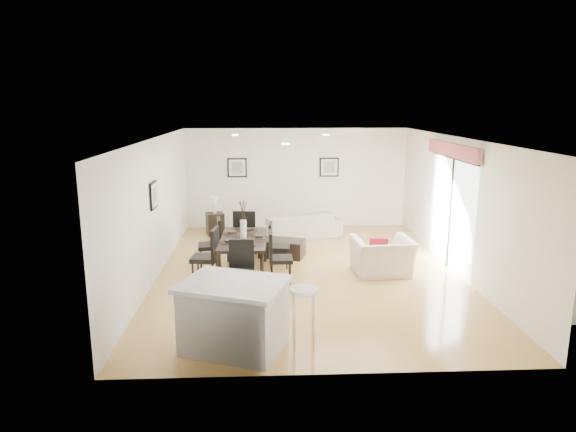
{
  "coord_description": "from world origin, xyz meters",
  "views": [
    {
      "loc": [
        -0.87,
        -9.87,
        3.36
      ],
      "look_at": [
        -0.39,
        0.4,
        1.09
      ],
      "focal_mm": 32.0,
      "sensor_mm": 36.0,
      "label": 1
    }
  ],
  "objects_px": {
    "dining_table": "(244,242)",
    "dining_chair_efar": "(275,243)",
    "sofa": "(295,225)",
    "dining_chair_wfar": "(214,240)",
    "dining_chair_foot": "(245,231)",
    "dining_chair_wnear": "(209,252)",
    "side_table": "(215,224)",
    "armchair": "(382,256)",
    "kitchen_island": "(234,315)",
    "dining_chair_enear": "(276,254)",
    "bar_stool": "(304,297)",
    "coffee_table": "(282,248)",
    "dining_chair_head": "(241,265)"
  },
  "relations": [
    {
      "from": "armchair",
      "to": "kitchen_island",
      "type": "height_order",
      "value": "kitchen_island"
    },
    {
      "from": "dining_chair_head",
      "to": "dining_chair_wnear",
      "type": "bearing_deg",
      "value": 135.2
    },
    {
      "from": "dining_chair_wfar",
      "to": "kitchen_island",
      "type": "bearing_deg",
      "value": 2.4
    },
    {
      "from": "dining_chair_enear",
      "to": "kitchen_island",
      "type": "xyz_separation_m",
      "value": [
        -0.65,
        -2.73,
        -0.06
      ]
    },
    {
      "from": "armchair",
      "to": "kitchen_island",
      "type": "relative_size",
      "value": 0.67
    },
    {
      "from": "dining_chair_enear",
      "to": "dining_chair_head",
      "type": "height_order",
      "value": "dining_chair_head"
    },
    {
      "from": "dining_chair_wfar",
      "to": "dining_chair_wnear",
      "type": "bearing_deg",
      "value": -7.06
    },
    {
      "from": "dining_chair_foot",
      "to": "coffee_table",
      "type": "distance_m",
      "value": 0.92
    },
    {
      "from": "dining_chair_foot",
      "to": "kitchen_island",
      "type": "bearing_deg",
      "value": 95.52
    },
    {
      "from": "dining_chair_foot",
      "to": "side_table",
      "type": "distance_m",
      "value": 2.32
    },
    {
      "from": "side_table",
      "to": "bar_stool",
      "type": "height_order",
      "value": "bar_stool"
    },
    {
      "from": "dining_table",
      "to": "dining_chair_head",
      "type": "distance_m",
      "value": 1.12
    },
    {
      "from": "sofa",
      "to": "dining_chair_wfar",
      "type": "relative_size",
      "value": 2.18
    },
    {
      "from": "armchair",
      "to": "dining_chair_foot",
      "type": "bearing_deg",
      "value": -27.98
    },
    {
      "from": "dining_chair_enear",
      "to": "bar_stool",
      "type": "bearing_deg",
      "value": -173.8
    },
    {
      "from": "dining_chair_wnear",
      "to": "side_table",
      "type": "relative_size",
      "value": 1.88
    },
    {
      "from": "coffee_table",
      "to": "kitchen_island",
      "type": "relative_size",
      "value": 0.57
    },
    {
      "from": "dining_table",
      "to": "dining_chair_efar",
      "type": "distance_m",
      "value": 0.8
    },
    {
      "from": "dining_chair_wfar",
      "to": "dining_chair_foot",
      "type": "height_order",
      "value": "dining_chair_foot"
    },
    {
      "from": "dining_chair_wfar",
      "to": "dining_table",
      "type": "bearing_deg",
      "value": 46.61
    },
    {
      "from": "dining_chair_head",
      "to": "kitchen_island",
      "type": "height_order",
      "value": "dining_chair_head"
    },
    {
      "from": "dining_table",
      "to": "coffee_table",
      "type": "relative_size",
      "value": 1.91
    },
    {
      "from": "dining_chair_wnear",
      "to": "dining_chair_foot",
      "type": "height_order",
      "value": "dining_chair_foot"
    },
    {
      "from": "sofa",
      "to": "armchair",
      "type": "bearing_deg",
      "value": 99.0
    },
    {
      "from": "sofa",
      "to": "armchair",
      "type": "distance_m",
      "value": 3.32
    },
    {
      "from": "dining_chair_wnear",
      "to": "dining_chair_enear",
      "type": "bearing_deg",
      "value": 98.32
    },
    {
      "from": "sofa",
      "to": "kitchen_island",
      "type": "xyz_separation_m",
      "value": [
        -1.21,
        -5.99,
        0.16
      ]
    },
    {
      "from": "sofa",
      "to": "dining_chair_efar",
      "type": "xyz_separation_m",
      "value": [
        -0.56,
        -2.36,
        0.19
      ]
    },
    {
      "from": "dining_chair_wnear",
      "to": "side_table",
      "type": "bearing_deg",
      "value": -168.54
    },
    {
      "from": "dining_table",
      "to": "dining_chair_foot",
      "type": "bearing_deg",
      "value": 92.27
    },
    {
      "from": "side_table",
      "to": "dining_chair_wfar",
      "type": "bearing_deg",
      "value": -85.14
    },
    {
      "from": "sofa",
      "to": "dining_chair_foot",
      "type": "relative_size",
      "value": 2.1
    },
    {
      "from": "dining_chair_foot",
      "to": "kitchen_island",
      "type": "height_order",
      "value": "dining_chair_foot"
    },
    {
      "from": "dining_chair_wnear",
      "to": "side_table",
      "type": "xyz_separation_m",
      "value": [
        -0.24,
        3.7,
        -0.31
      ]
    },
    {
      "from": "armchair",
      "to": "dining_chair_efar",
      "type": "xyz_separation_m",
      "value": [
        -2.11,
        0.58,
        0.15
      ]
    },
    {
      "from": "dining_chair_wnear",
      "to": "side_table",
      "type": "distance_m",
      "value": 3.72
    },
    {
      "from": "dining_chair_foot",
      "to": "coffee_table",
      "type": "height_order",
      "value": "dining_chair_foot"
    },
    {
      "from": "dining_chair_foot",
      "to": "side_table",
      "type": "bearing_deg",
      "value": -62.41
    },
    {
      "from": "dining_chair_efar",
      "to": "dining_chair_head",
      "type": "xyz_separation_m",
      "value": [
        -0.64,
        -1.58,
        0.03
      ]
    },
    {
      "from": "dining_chair_wfar",
      "to": "armchair",
      "type": "bearing_deg",
      "value": 73.07
    },
    {
      "from": "kitchen_island",
      "to": "bar_stool",
      "type": "height_order",
      "value": "kitchen_island"
    },
    {
      "from": "dining_chair_enear",
      "to": "armchair",
      "type": "bearing_deg",
      "value": -81.41
    },
    {
      "from": "dining_chair_efar",
      "to": "dining_chair_head",
      "type": "distance_m",
      "value": 1.7
    },
    {
      "from": "kitchen_island",
      "to": "dining_chair_wnear",
      "type": "bearing_deg",
      "value": 123.55
    },
    {
      "from": "dining_chair_wnear",
      "to": "dining_chair_efar",
      "type": "relative_size",
      "value": 1.15
    },
    {
      "from": "sofa",
      "to": "kitchen_island",
      "type": "relative_size",
      "value": 1.35
    },
    {
      "from": "dining_chair_foot",
      "to": "dining_chair_enear",
      "type": "bearing_deg",
      "value": 118.08
    },
    {
      "from": "sofa",
      "to": "dining_chair_wnear",
      "type": "xyz_separation_m",
      "value": [
        -1.83,
        -3.28,
        0.27
      ]
    },
    {
      "from": "sofa",
      "to": "dining_chair_wfar",
      "type": "distance_m",
      "value": 2.99
    },
    {
      "from": "dining_chair_efar",
      "to": "bar_stool",
      "type": "bearing_deg",
      "value": -169.65
    }
  ]
}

